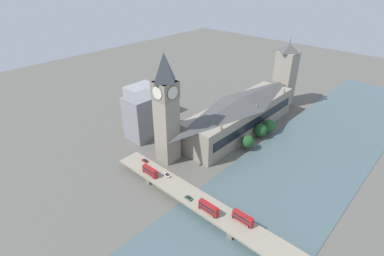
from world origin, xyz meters
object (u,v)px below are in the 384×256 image
at_px(double_decker_bus_lead, 243,218).
at_px(car_southbound_lead, 167,175).
at_px(parliament_hall, 241,114).
at_px(road_bridge, 236,225).
at_px(victoria_tower, 285,75).
at_px(double_decker_bus_mid, 208,208).
at_px(clock_tower, 166,107).
at_px(double_decker_bus_rear, 150,171).
at_px(car_northbound_tail, 189,198).
at_px(car_northbound_mid, 145,161).

height_order(double_decker_bus_lead, car_southbound_lead, double_decker_bus_lead).
bearing_deg(parliament_hall, road_bridge, 123.71).
distance_m(parliament_hall, victoria_tower, 66.28).
bearing_deg(road_bridge, double_decker_bus_mid, 11.53).
distance_m(clock_tower, double_decker_bus_rear, 38.67).
bearing_deg(road_bridge, car_northbound_tail, 5.71).
distance_m(clock_tower, car_northbound_tail, 55.66).
relative_size(clock_tower, car_northbound_mid, 16.65).
bearing_deg(double_decker_bus_rear, clock_tower, -67.22).
relative_size(double_decker_bus_rear, car_northbound_mid, 2.53).
height_order(road_bridge, car_northbound_mid, car_northbound_mid).
relative_size(clock_tower, double_decker_bus_rear, 6.59).
distance_m(parliament_hall, clock_tower, 68.45).
height_order(parliament_hall, car_southbound_lead, parliament_hall).
distance_m(clock_tower, victoria_tower, 128.89).
relative_size(road_bridge, double_decker_bus_mid, 14.95).
xyz_separation_m(double_decker_bus_rear, car_northbound_tail, (-30.09, -0.21, -1.92)).
xyz_separation_m(double_decker_bus_lead, double_decker_bus_mid, (15.80, 5.96, 0.20)).
bearing_deg(parliament_hall, car_southbound_lead, 94.08).
bearing_deg(car_northbound_tail, double_decker_bus_rear, 0.39).
xyz_separation_m(clock_tower, double_decker_bus_rear, (-9.82, 23.37, -29.20)).
relative_size(double_decker_bus_mid, double_decker_bus_rear, 1.05).
xyz_separation_m(parliament_hall, victoria_tower, (0.06, -64.87, 13.57)).
bearing_deg(double_decker_bus_mid, road_bridge, -168.47).
relative_size(road_bridge, car_northbound_tail, 38.79).
bearing_deg(double_decker_bus_mid, car_northbound_tail, -0.82).
distance_m(road_bridge, car_northbound_mid, 70.45).
bearing_deg(double_decker_bus_lead, victoria_tower, -68.64).
height_order(clock_tower, car_northbound_tail, clock_tower).
relative_size(parliament_hall, road_bridge, 0.64).
bearing_deg(parliament_hall, double_decker_bus_lead, 125.22).
xyz_separation_m(parliament_hall, car_northbound_tail, (-27.65, 86.20, -7.43)).
relative_size(parliament_hall, victoria_tower, 1.84).
distance_m(car_northbound_tail, car_southbound_lead, 22.54).
distance_m(road_bridge, double_decker_bus_lead, 4.75).
distance_m(parliament_hall, car_southbound_lead, 81.34).
bearing_deg(car_southbound_lead, double_decker_bus_lead, -179.60).
xyz_separation_m(clock_tower, victoria_tower, (-12.21, -127.91, -10.13)).
height_order(road_bridge, double_decker_bus_mid, double_decker_bus_mid).
bearing_deg(double_decker_bus_lead, parliament_hall, -54.78).
xyz_separation_m(victoria_tower, car_southbound_lead, (-5.82, 145.66, -21.03)).
height_order(victoria_tower, double_decker_bus_lead, victoria_tower).
height_order(clock_tower, victoria_tower, clock_tower).
xyz_separation_m(clock_tower, car_southbound_lead, (-18.03, 17.75, -31.16)).
bearing_deg(car_northbound_mid, car_northbound_tail, 171.79).
height_order(road_bridge, car_northbound_tail, car_northbound_tail).
bearing_deg(victoria_tower, car_northbound_mid, 84.23).
bearing_deg(road_bridge, car_northbound_mid, -2.69).
distance_m(parliament_hall, double_decker_bus_mid, 95.77).
bearing_deg(double_decker_bus_rear, car_northbound_mid, -27.27).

